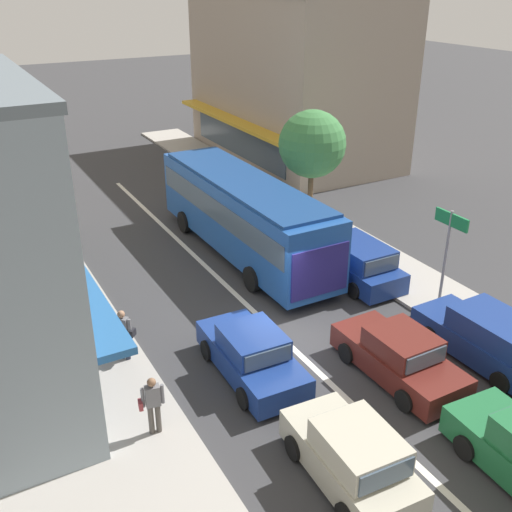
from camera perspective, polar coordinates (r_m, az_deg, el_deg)
The scene contains 18 objects.
ground_plane at distance 19.14m, azimuth 2.87°, elevation -8.16°, with size 140.00×140.00×0.00m, color #353538.
lane_centre_line at distance 22.15m, azimuth -2.52°, elevation -3.13°, with size 0.20×28.00×0.01m, color silver.
sidewalk_left at distance 22.23m, azimuth -20.88°, elevation -4.64°, with size 5.20×44.00×0.14m, color #A39E96.
kerb_right at distance 26.59m, azimuth 7.58°, elevation 1.87°, with size 2.80×44.00×0.12m, color #A39E96.
building_right_far at distance 37.99m, azimuth 3.54°, elevation 16.64°, with size 8.63×13.88×9.69m.
city_bus at distance 24.13m, azimuth -1.19°, elevation 4.27°, with size 2.81×10.88×3.23m.
sedan_adjacent_lane_lead at distance 17.36m, azimuth -0.42°, elevation -9.41°, with size 1.99×4.25×1.47m.
hatchback_adjacent_lane_trail at distance 14.35m, azimuth 9.14°, elevation -18.40°, with size 1.95×3.77×1.54m.
sedan_behind_bus_near at distance 17.76m, azimuth 13.46°, elevation -9.32°, with size 1.94×4.22×1.47m.
parked_wagon_kerb_front at distance 19.19m, azimuth 21.33°, elevation -7.36°, with size 2.01×4.53×1.58m.
parked_wagon_kerb_second at distance 22.80m, azimuth 9.29°, elevation -0.49°, with size 1.94×4.50×1.58m.
parked_wagon_kerb_third at distance 26.96m, azimuth 2.79°, elevation 3.97°, with size 2.05×4.56×1.58m.
parked_hatchback_kerb_rear at distance 31.67m, azimuth -2.80°, elevation 7.20°, with size 1.90×3.74×1.54m.
traffic_light_downstreet at distance 34.32m, azimuth -20.55°, elevation 10.80°, with size 0.33×0.24×4.20m.
directional_road_sign at distance 20.72m, azimuth 17.89°, elevation 1.71°, with size 0.10×1.40×3.60m.
street_tree_right at distance 26.79m, azimuth 5.38°, elevation 10.54°, with size 2.98×2.98×5.26m.
pedestrian_with_handbag_near at distance 15.26m, azimuth -9.83°, elevation -13.56°, with size 0.66×0.30×1.63m.
pedestrian_browsing_midblock at distance 18.04m, azimuth -12.51°, elevation -7.06°, with size 0.56×0.55×1.63m.
Camera 1 is at (-8.48, -13.53, 10.56)m, focal length 42.00 mm.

